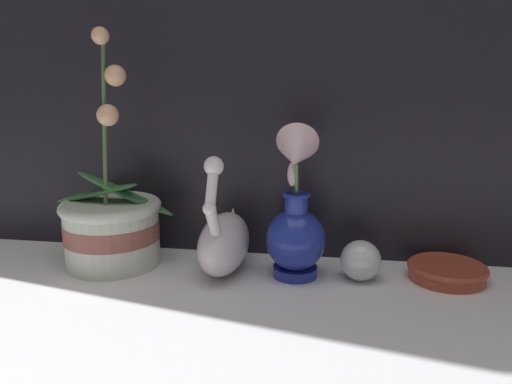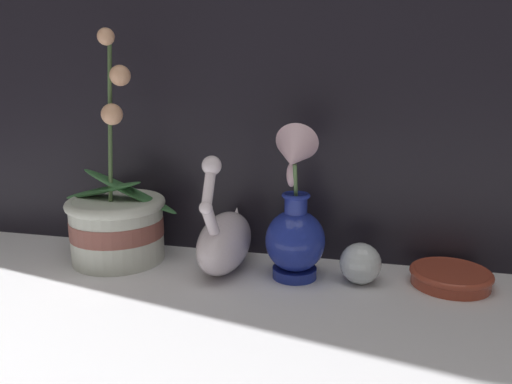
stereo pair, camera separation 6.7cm
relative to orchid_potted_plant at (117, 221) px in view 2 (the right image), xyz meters
name	(u,v)px [view 2 (the right image)]	position (x,y,z in m)	size (l,w,h in m)	color
ground_plane	(253,296)	(0.30, -0.10, -0.08)	(2.80, 2.80, 0.00)	white
orchid_potted_plant	(117,221)	(0.00, 0.00, 0.00)	(0.25, 0.19, 0.44)	beige
swan_figurine	(225,239)	(0.22, 0.00, -0.02)	(0.09, 0.22, 0.23)	white
blue_vase	(295,224)	(0.36, -0.01, 0.02)	(0.11, 0.13, 0.28)	navy
glass_sphere	(360,263)	(0.47, -0.01, -0.04)	(0.07, 0.07, 0.07)	silver
amber_dish	(451,276)	(0.63, 0.02, -0.06)	(0.14, 0.14, 0.03)	#A8422D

